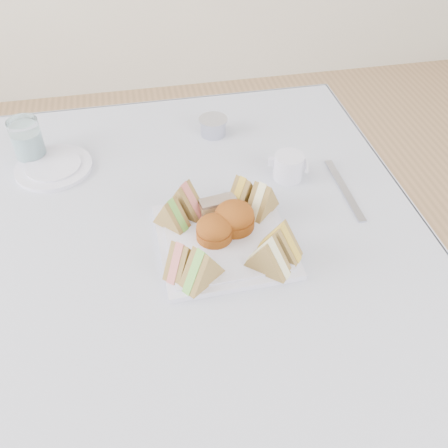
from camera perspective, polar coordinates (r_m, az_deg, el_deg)
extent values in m
plane|color=#9E7751|center=(1.60, -4.17, -20.32)|extent=(4.00, 4.00, 0.00)
cube|color=brown|center=(1.28, -5.02, -12.95)|extent=(0.90, 0.90, 0.74)
cube|color=silver|center=(0.99, -6.31, -0.91)|extent=(1.02, 1.02, 0.01)
cube|color=silver|center=(0.96, 0.00, -1.92)|extent=(0.25, 0.25, 0.01)
cylinder|color=#923F17|center=(0.94, -1.11, -0.62)|extent=(0.07, 0.07, 0.05)
cylinder|color=#923F17|center=(0.96, 1.20, 0.79)|extent=(0.10, 0.10, 0.05)
cube|color=#DBB97A|center=(0.99, -0.70, 2.07)|extent=(0.08, 0.04, 0.03)
cylinder|color=silver|center=(1.20, -18.89, 6.15)|extent=(0.18, 0.18, 0.01)
cylinder|color=white|center=(1.22, -21.56, 8.90)|extent=(0.08, 0.08, 0.10)
cylinder|color=#B3B5CA|center=(1.24, -1.24, 11.00)|extent=(0.08, 0.08, 0.04)
cube|color=#B3B5CA|center=(1.11, 13.58, 3.86)|extent=(0.02, 0.21, 0.00)
cube|color=#B3B5CA|center=(1.00, 3.60, 0.13)|extent=(0.07, 0.15, 0.00)
cylinder|color=silver|center=(1.10, 7.37, 6.52)|extent=(0.08, 0.08, 0.06)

